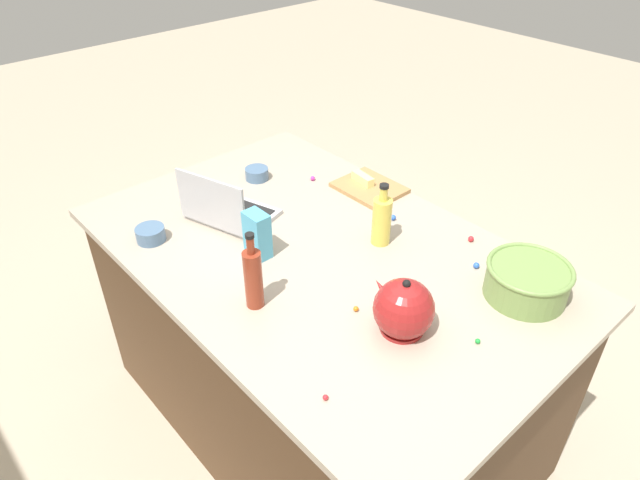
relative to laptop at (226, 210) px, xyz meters
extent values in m
plane|color=#B7A88E|center=(-0.39, -0.13, -0.95)|extent=(12.00, 12.00, 0.00)
cube|color=#4C331E|center=(-0.39, -0.13, -0.51)|extent=(1.68, 1.04, 0.87)
cube|color=tan|center=(-0.39, -0.13, -0.06)|extent=(1.74, 1.10, 0.03)
cube|color=#B7B7BC|center=(0.01, -0.04, -0.04)|extent=(0.36, 0.30, 0.02)
cube|color=black|center=(0.01, -0.05, -0.03)|extent=(0.31, 0.23, 0.00)
cube|color=#B7B7BC|center=(-0.02, 0.07, 0.07)|extent=(0.29, 0.10, 0.20)
cube|color=silver|center=(-0.02, 0.07, 0.07)|extent=(0.26, 0.08, 0.18)
cylinder|color=#72934C|center=(-0.99, -0.46, 0.01)|extent=(0.26, 0.26, 0.11)
cylinder|color=black|center=(-0.99, -0.46, 0.01)|extent=(0.21, 0.21, 0.10)
torus|color=#72934C|center=(-0.99, -0.46, 0.06)|extent=(0.27, 0.27, 0.02)
cylinder|color=#DBC64C|center=(-0.49, -0.33, 0.04)|extent=(0.07, 0.07, 0.18)
cylinder|color=#DBC64C|center=(-0.49, -0.33, 0.15)|extent=(0.03, 0.03, 0.05)
cylinder|color=black|center=(-0.49, -0.33, 0.18)|extent=(0.03, 0.03, 0.01)
cylinder|color=maroon|center=(-0.46, 0.21, 0.05)|extent=(0.06, 0.06, 0.20)
cylinder|color=maroon|center=(-0.46, 0.21, 0.18)|extent=(0.02, 0.02, 0.06)
cylinder|color=black|center=(-0.46, 0.21, 0.21)|extent=(0.03, 0.03, 0.01)
cylinder|color=maroon|center=(-0.84, -0.05, -0.04)|extent=(0.13, 0.13, 0.01)
sphere|color=maroon|center=(-0.84, -0.05, 0.03)|extent=(0.18, 0.18, 0.18)
cone|color=maroon|center=(-0.75, -0.05, 0.05)|extent=(0.08, 0.03, 0.07)
sphere|color=black|center=(-0.84, -0.05, 0.13)|extent=(0.02, 0.02, 0.02)
cube|color=#AD7F4C|center=(-0.20, -0.57, -0.04)|extent=(0.27, 0.21, 0.02)
cube|color=#F4E58C|center=(-0.16, -0.57, -0.01)|extent=(0.11, 0.05, 0.04)
cylinder|color=slate|center=(0.07, 0.28, -0.02)|extent=(0.10, 0.10, 0.05)
cylinder|color=slate|center=(0.19, -0.28, -0.02)|extent=(0.10, 0.10, 0.05)
cube|color=#4CA5CC|center=(-0.26, 0.04, 0.04)|extent=(0.09, 0.06, 0.17)
sphere|color=orange|center=(-0.69, 0.00, -0.04)|extent=(0.02, 0.02, 0.02)
sphere|color=blue|center=(-0.81, -0.46, -0.04)|extent=(0.02, 0.02, 0.02)
sphere|color=red|center=(-0.70, -0.58, -0.04)|extent=(0.02, 0.02, 0.02)
sphere|color=#CC3399|center=(0.02, -0.45, -0.04)|extent=(0.02, 0.02, 0.02)
sphere|color=green|center=(-1.02, -0.17, -0.04)|extent=(0.02, 0.02, 0.02)
sphere|color=red|center=(-0.88, 0.29, -0.04)|extent=(0.02, 0.02, 0.02)
sphere|color=blue|center=(-0.42, -0.47, -0.04)|extent=(0.02, 0.02, 0.02)
camera|label=1|loc=(-1.59, 0.95, 1.14)|focal=31.84mm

